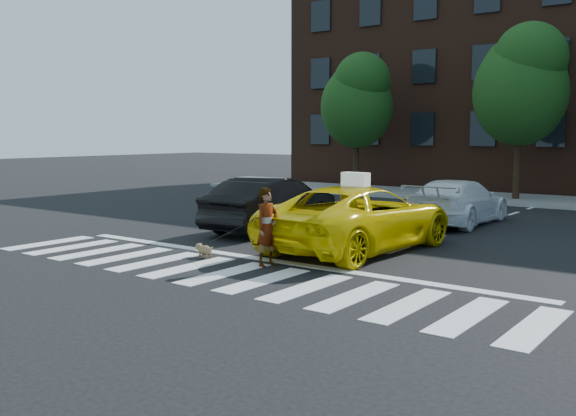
{
  "coord_description": "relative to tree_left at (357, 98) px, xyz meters",
  "views": [
    {
      "loc": [
        8.46,
        -9.3,
        2.77
      ],
      "look_at": [
        -0.09,
        2.26,
        1.1
      ],
      "focal_mm": 40.0,
      "sensor_mm": 36.0,
      "label": 1
    }
  ],
  "objects": [
    {
      "name": "ground",
      "position": [
        6.97,
        -17.0,
        -4.44
      ],
      "size": [
        120.0,
        120.0,
        0.0
      ],
      "primitive_type": "plane",
      "color": "black",
      "rests_on": "ground"
    },
    {
      "name": "crosswalk",
      "position": [
        6.97,
        -17.0,
        -4.43
      ],
      "size": [
        13.0,
        2.4,
        0.01
      ],
      "primitive_type": "cube",
      "color": "silver",
      "rests_on": "ground"
    },
    {
      "name": "stop_line",
      "position": [
        6.97,
        -15.4,
        -4.43
      ],
      "size": [
        12.0,
        0.3,
        0.01
      ],
      "primitive_type": "cube",
      "color": "silver",
      "rests_on": "ground"
    },
    {
      "name": "sidewalk_far",
      "position": [
        6.97,
        0.5,
        -4.37
      ],
      "size": [
        30.0,
        4.0,
        0.15
      ],
      "primitive_type": "cube",
      "color": "slate",
      "rests_on": "ground"
    },
    {
      "name": "building",
      "position": [
        6.97,
        8.0,
        1.56
      ],
      "size": [
        26.0,
        10.0,
        12.0
      ],
      "primitive_type": "cube",
      "color": "#402217",
      "rests_on": "ground"
    },
    {
      "name": "tree_left",
      "position": [
        0.0,
        0.0,
        0.0
      ],
      "size": [
        3.39,
        3.38,
        6.5
      ],
      "color": "black",
      "rests_on": "ground"
    },
    {
      "name": "tree_mid",
      "position": [
        7.5,
        -0.0,
        0.41
      ],
      "size": [
        3.69,
        3.69,
        7.1
      ],
      "color": "black",
      "rests_on": "ground"
    },
    {
      "name": "taxi",
      "position": [
        7.79,
        -13.12,
        -3.67
      ],
      "size": [
        2.89,
        5.71,
        1.55
      ],
      "primitive_type": "imported",
      "rotation": [
        0.0,
        0.0,
        3.08
      ],
      "color": "#DEC104",
      "rests_on": "ground"
    },
    {
      "name": "black_sedan",
      "position": [
        4.18,
        -11.88,
        -3.67
      ],
      "size": [
        1.81,
        4.73,
        1.54
      ],
      "primitive_type": "imported",
      "rotation": [
        0.0,
        0.0,
        3.18
      ],
      "color": "black",
      "rests_on": "ground"
    },
    {
      "name": "white_suv",
      "position": [
        7.98,
        -7.46,
        -3.75
      ],
      "size": [
        2.03,
        4.79,
        1.38
      ],
      "primitive_type": "imported",
      "rotation": [
        0.0,
        0.0,
        3.16
      ],
      "color": "white",
      "rests_on": "ground"
    },
    {
      "name": "woman",
      "position": [
        7.19,
        -15.9,
        -3.61
      ],
      "size": [
        0.44,
        0.63,
        1.66
      ],
      "primitive_type": "imported",
      "rotation": [
        0.0,
        0.0,
        1.5
      ],
      "color": "#999999",
      "rests_on": "ground"
    },
    {
      "name": "dog",
      "position": [
        5.45,
        -16.01,
        -4.26
      ],
      "size": [
        0.54,
        0.22,
        0.31
      ],
      "rotation": [
        0.0,
        0.0,
        -0.03
      ],
      "color": "#9D854F",
      "rests_on": "ground"
    },
    {
      "name": "taxi_sign",
      "position": [
        7.79,
        -13.32,
        -2.73
      ],
      "size": [
        0.67,
        0.32,
        0.32
      ],
      "primitive_type": "cube",
      "rotation": [
        0.0,
        0.0,
        3.08
      ],
      "color": "white",
      "rests_on": "taxi"
    }
  ]
}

